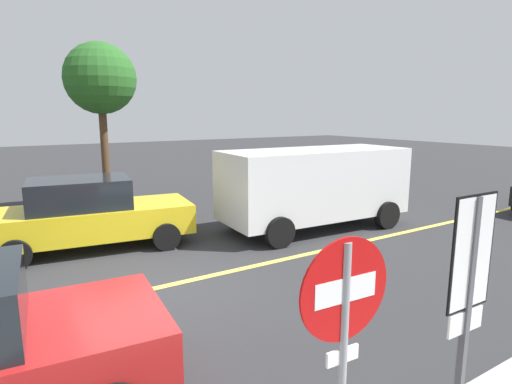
# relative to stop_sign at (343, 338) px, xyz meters

# --- Properties ---
(ground_plane) EXTENTS (80.00, 80.00, 0.00)m
(ground_plane) POSITION_rel_stop_sign_xyz_m (0.21, 5.12, -1.60)
(ground_plane) COLOR #2D2D30
(lane_marking_centre) EXTENTS (28.00, 0.16, 0.01)m
(lane_marking_centre) POSITION_rel_stop_sign_xyz_m (3.21, 5.12, -1.59)
(lane_marking_centre) COLOR #E0D14C
(stop_sign) EXTENTS (0.76, 0.07, 2.34)m
(stop_sign) POSITION_rel_stop_sign_xyz_m (0.00, 0.00, 0.00)
(stop_sign) COLOR gray
(stop_sign) RESTS_ON ground_plane
(speed_limit_sign) EXTENTS (0.54, 0.06, 2.52)m
(speed_limit_sign) POSITION_rel_stop_sign_xyz_m (1.30, -0.12, 0.17)
(speed_limit_sign) COLOR #4C4C51
(speed_limit_sign) RESTS_ON ground_plane
(white_van) EXTENTS (5.30, 2.48, 2.20)m
(white_van) POSITION_rel_stop_sign_xyz_m (5.45, 6.78, -0.33)
(white_van) COLOR white
(white_van) RESTS_ON ground_plane
(car_yellow_mid_road) EXTENTS (4.74, 2.45, 1.68)m
(car_yellow_mid_road) POSITION_rel_stop_sign_xyz_m (-0.21, 8.22, -0.76)
(car_yellow_mid_road) COLOR gold
(car_yellow_mid_road) RESTS_ON ground_plane
(tree_centre_verge) EXTENTS (2.22, 2.22, 5.35)m
(tree_centre_verge) POSITION_rel_stop_sign_xyz_m (1.09, 12.08, 2.60)
(tree_centre_verge) COLOR #513823
(tree_centre_verge) RESTS_ON ground_plane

